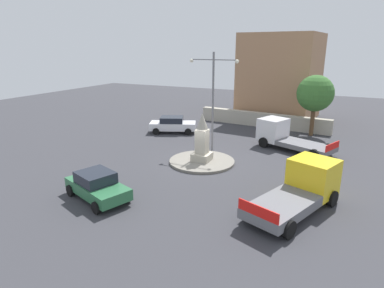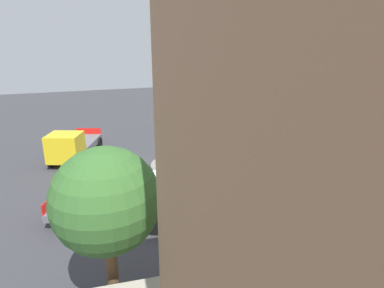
{
  "view_description": "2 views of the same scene",
  "coord_description": "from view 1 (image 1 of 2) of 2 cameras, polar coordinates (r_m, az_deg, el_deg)",
  "views": [
    {
      "loc": [
        -8.81,
        19.96,
        7.93
      ],
      "look_at": [
        0.56,
        0.46,
        1.44
      ],
      "focal_mm": 30.35,
      "sensor_mm": 36.0,
      "label": 1
    },
    {
      "loc": [
        -6.69,
        -20.23,
        8.45
      ],
      "look_at": [
        0.75,
        0.37,
        1.44
      ],
      "focal_mm": 30.41,
      "sensor_mm": 36.0,
      "label": 2
    }
  ],
  "objects": [
    {
      "name": "ground_plane",
      "position": [
        23.21,
        1.74,
        -3.27
      ],
      "size": [
        80.0,
        80.0,
        0.0
      ],
      "primitive_type": "plane",
      "color": "#38383D"
    },
    {
      "name": "traffic_island",
      "position": [
        23.18,
        1.75,
        -3.06
      ],
      "size": [
        4.64,
        4.64,
        0.18
      ],
      "primitive_type": "cylinder",
      "color": "gray",
      "rests_on": "ground"
    },
    {
      "name": "monument",
      "position": [
        22.69,
        1.78,
        0.73
      ],
      "size": [
        1.25,
        1.25,
        3.4
      ],
      "color": "#B2AA99",
      "rests_on": "traffic_island"
    },
    {
      "name": "streetlamp",
      "position": [
        24.86,
        3.71,
        8.99
      ],
      "size": [
        3.88,
        0.28,
        7.58
      ],
      "color": "slate",
      "rests_on": "ground"
    },
    {
      "name": "car_green_approaching",
      "position": [
        18.32,
        -16.35,
        -7.02
      ],
      "size": [
        4.4,
        3.05,
        1.52
      ],
      "color": "#2D6B42",
      "rests_on": "ground"
    },
    {
      "name": "car_white_parked_right",
      "position": [
        31.18,
        -3.42,
        3.45
      ],
      "size": [
        4.68,
        3.34,
        1.54
      ],
      "color": "silver",
      "rests_on": "ground"
    },
    {
      "name": "truck_white_parked_left",
      "position": [
        27.31,
        15.77,
        1.52
      ],
      "size": [
        6.42,
        4.26,
        2.27
      ],
      "color": "silver",
      "rests_on": "ground"
    },
    {
      "name": "truck_yellow_passing",
      "position": [
        17.52,
        18.77,
        -7.25
      ],
      "size": [
        4.13,
        6.32,
        2.31
      ],
      "color": "yellow",
      "rests_on": "ground"
    },
    {
      "name": "stone_boundary_wall",
      "position": [
        34.3,
        12.24,
        4.19
      ],
      "size": [
        13.59,
        1.94,
        1.44
      ],
      "primitive_type": "cube",
      "rotation": [
        0.0,
        0.0,
        6.19
      ],
      "color": "#B2AA99",
      "rests_on": "ground"
    },
    {
      "name": "corner_building",
      "position": [
        38.84,
        15.27,
        11.34
      ],
      "size": [
        8.53,
        8.51,
        9.38
      ],
      "primitive_type": "cube",
      "rotation": [
        0.0,
        0.0,
        6.19
      ],
      "color": "#A87A56",
      "rests_on": "ground"
    },
    {
      "name": "tree_near_wall",
      "position": [
        31.56,
        20.84,
        8.28
      ],
      "size": [
        3.27,
        3.27,
        5.55
      ],
      "color": "brown",
      "rests_on": "ground"
    }
  ]
}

